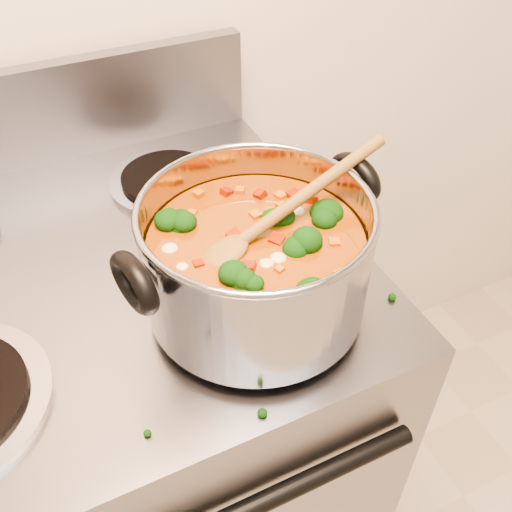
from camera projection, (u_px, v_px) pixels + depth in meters
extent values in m
cube|color=gray|center=(131.00, 449.00, 1.07)|extent=(0.73, 0.64, 0.92)
cube|color=gray|center=(27.00, 118.00, 0.90)|extent=(0.73, 0.03, 0.16)
cylinder|color=#A5A5AD|center=(243.00, 301.00, 0.71)|extent=(0.22, 0.22, 0.01)
cylinder|color=black|center=(243.00, 297.00, 0.71)|extent=(0.17, 0.17, 0.01)
cylinder|color=#A5A5AD|center=(168.00, 181.00, 0.91)|extent=(0.18, 0.18, 0.01)
cylinder|color=black|center=(167.00, 177.00, 0.90)|extent=(0.14, 0.14, 0.01)
cylinder|color=#9A9AA1|center=(256.00, 257.00, 0.65)|extent=(0.26, 0.26, 0.14)
torus|color=#9A9AA1|center=(256.00, 209.00, 0.60)|extent=(0.26, 0.26, 0.01)
cylinder|color=#7E420B|center=(256.00, 270.00, 0.66)|extent=(0.24, 0.24, 0.10)
torus|color=black|center=(134.00, 283.00, 0.55)|extent=(0.04, 0.08, 0.08)
torus|color=black|center=(354.00, 178.00, 0.68)|extent=(0.04, 0.08, 0.08)
ellipsoid|color=black|center=(347.00, 234.00, 0.63)|extent=(0.04, 0.04, 0.03)
ellipsoid|color=black|center=(197.00, 240.00, 0.63)|extent=(0.04, 0.04, 0.03)
ellipsoid|color=black|center=(223.00, 235.00, 0.63)|extent=(0.04, 0.04, 0.03)
ellipsoid|color=black|center=(317.00, 245.00, 0.62)|extent=(0.04, 0.04, 0.03)
ellipsoid|color=black|center=(228.00, 203.00, 0.68)|extent=(0.04, 0.04, 0.03)
ellipsoid|color=black|center=(203.00, 286.00, 0.58)|extent=(0.04, 0.04, 0.03)
ellipsoid|color=black|center=(208.00, 216.00, 0.66)|extent=(0.04, 0.04, 0.03)
ellipsoid|color=black|center=(278.00, 207.00, 0.67)|extent=(0.04, 0.04, 0.03)
ellipsoid|color=maroon|center=(229.00, 200.00, 0.68)|extent=(0.01, 0.01, 0.01)
ellipsoid|color=maroon|center=(327.00, 224.00, 0.65)|extent=(0.01, 0.01, 0.01)
ellipsoid|color=maroon|center=(322.00, 287.00, 0.57)|extent=(0.01, 0.01, 0.01)
ellipsoid|color=maroon|center=(341.00, 226.00, 0.64)|extent=(0.01, 0.01, 0.01)
ellipsoid|color=maroon|center=(256.00, 191.00, 0.69)|extent=(0.01, 0.01, 0.01)
ellipsoid|color=maroon|center=(325.00, 257.00, 0.61)|extent=(0.01, 0.01, 0.01)
ellipsoid|color=maroon|center=(245.00, 194.00, 0.69)|extent=(0.01, 0.01, 0.01)
ellipsoid|color=maroon|center=(276.00, 228.00, 0.64)|extent=(0.01, 0.01, 0.01)
ellipsoid|color=maroon|center=(306.00, 260.00, 0.60)|extent=(0.01, 0.01, 0.01)
ellipsoid|color=maroon|center=(203.00, 296.00, 0.56)|extent=(0.01, 0.01, 0.01)
ellipsoid|color=#B9550A|center=(217.00, 265.00, 0.60)|extent=(0.01, 0.01, 0.01)
ellipsoid|color=#B9550A|center=(207.00, 260.00, 0.60)|extent=(0.01, 0.01, 0.01)
ellipsoid|color=#B9550A|center=(218.00, 192.00, 0.69)|extent=(0.01, 0.01, 0.01)
ellipsoid|color=#B9550A|center=(225.00, 249.00, 0.62)|extent=(0.01, 0.01, 0.01)
ellipsoid|color=#B9550A|center=(243.00, 245.00, 0.62)|extent=(0.01, 0.01, 0.01)
ellipsoid|color=#B9550A|center=(220.00, 284.00, 0.58)|extent=(0.01, 0.01, 0.01)
ellipsoid|color=#B9550A|center=(339.00, 231.00, 0.64)|extent=(0.01, 0.01, 0.01)
ellipsoid|color=#B9550A|center=(240.00, 255.00, 0.61)|extent=(0.01, 0.01, 0.01)
ellipsoid|color=#B9550A|center=(275.00, 252.00, 0.61)|extent=(0.01, 0.01, 0.01)
ellipsoid|color=#B9550A|center=(239.00, 264.00, 0.60)|extent=(0.01, 0.01, 0.01)
ellipsoid|color=#B9550A|center=(343.00, 257.00, 0.61)|extent=(0.01, 0.01, 0.01)
ellipsoid|color=beige|center=(324.00, 252.00, 0.61)|extent=(0.02, 0.02, 0.01)
ellipsoid|color=beige|center=(210.00, 280.00, 0.58)|extent=(0.02, 0.02, 0.01)
ellipsoid|color=beige|center=(189.00, 201.00, 0.68)|extent=(0.02, 0.02, 0.01)
ellipsoid|color=beige|center=(321.00, 292.00, 0.57)|extent=(0.02, 0.02, 0.01)
ellipsoid|color=beige|center=(249.00, 239.00, 0.63)|extent=(0.02, 0.02, 0.01)
ellipsoid|color=beige|center=(211.00, 206.00, 0.67)|extent=(0.02, 0.02, 0.01)
ellipsoid|color=brown|center=(222.00, 255.00, 0.61)|extent=(0.07, 0.05, 0.03)
cylinder|color=brown|center=(305.00, 195.00, 0.64)|extent=(0.23, 0.05, 0.08)
ellipsoid|color=black|center=(136.00, 286.00, 0.73)|extent=(0.01, 0.01, 0.01)
ellipsoid|color=black|center=(84.00, 365.00, 0.64)|extent=(0.01, 0.01, 0.01)
ellipsoid|color=black|center=(378.00, 345.00, 0.66)|extent=(0.01, 0.01, 0.01)
ellipsoid|color=black|center=(128.00, 398.00, 0.61)|extent=(0.01, 0.01, 0.01)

